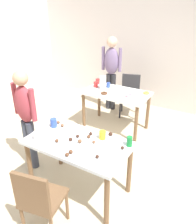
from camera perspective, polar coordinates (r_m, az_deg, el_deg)
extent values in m
plane|color=beige|center=(3.28, -4.20, -18.72)|extent=(6.40, 6.40, 0.00)
cube|color=silver|center=(5.36, 15.77, 14.25)|extent=(6.40, 0.10, 2.60)
cube|color=silver|center=(2.85, -4.90, -7.57)|extent=(1.25, 0.71, 0.04)
cylinder|color=brown|center=(3.21, -16.29, -12.53)|extent=(0.06, 0.06, 0.71)
cylinder|color=brown|center=(2.67, 2.15, -20.89)|extent=(0.06, 0.06, 0.71)
cylinder|color=brown|center=(3.55, -9.43, -7.69)|extent=(0.06, 0.06, 0.71)
cylinder|color=brown|center=(3.06, 7.67, -13.77)|extent=(0.06, 0.06, 0.71)
cube|color=white|center=(4.34, 4.46, 4.63)|extent=(1.20, 0.70, 0.04)
cylinder|color=brown|center=(4.50, -3.51, 0.30)|extent=(0.06, 0.06, 0.71)
cylinder|color=brown|center=(4.06, 9.23, -3.07)|extent=(0.06, 0.06, 0.71)
cylinder|color=brown|center=(4.95, 0.27, 2.81)|extent=(0.06, 0.06, 0.71)
cylinder|color=brown|center=(4.55, 12.03, 0.02)|extent=(0.06, 0.06, 0.71)
cube|color=brown|center=(2.65, -13.08, -19.72)|extent=(0.47, 0.47, 0.04)
cube|color=brown|center=(2.39, -15.99, -18.59)|extent=(0.38, 0.12, 0.42)
cylinder|color=brown|center=(2.98, -13.80, -19.66)|extent=(0.04, 0.04, 0.41)
cylinder|color=brown|center=(2.85, -7.56, -21.67)|extent=(0.04, 0.04, 0.41)
cylinder|color=brown|center=(2.80, -17.79, -24.07)|extent=(0.04, 0.04, 0.41)
cube|color=#2D2D33|center=(4.98, 7.68, 3.64)|extent=(0.51, 0.51, 0.04)
cube|color=#2D2D33|center=(5.07, 8.03, 6.80)|extent=(0.37, 0.16, 0.42)
cylinder|color=#2D2D33|center=(4.91, 9.31, 0.30)|extent=(0.04, 0.04, 0.41)
cylinder|color=#2D2D33|center=(4.93, 5.38, 0.67)|extent=(0.04, 0.04, 0.41)
cylinder|color=#2D2D33|center=(5.22, 9.57, 1.87)|extent=(0.04, 0.04, 0.41)
cylinder|color=#2D2D33|center=(5.24, 5.86, 2.22)|extent=(0.04, 0.04, 0.41)
cylinder|color=#383D4C|center=(3.64, -16.71, -7.24)|extent=(0.11, 0.11, 0.75)
cylinder|color=#383D4C|center=(3.56, -15.64, -7.87)|extent=(0.11, 0.11, 0.75)
ellipsoid|color=#9E3842|center=(3.30, -17.53, 1.80)|extent=(0.34, 0.24, 0.53)
sphere|color=tan|center=(3.18, -18.41, 7.85)|extent=(0.20, 0.20, 0.20)
cylinder|color=#9E3842|center=(3.43, -19.49, 3.17)|extent=(0.08, 0.08, 0.45)
cylinder|color=#9E3842|center=(3.14, -15.59, 1.61)|extent=(0.08, 0.08, 0.45)
cylinder|color=#28282D|center=(5.27, 3.68, 4.83)|extent=(0.11, 0.11, 0.81)
cylinder|color=#28282D|center=(5.30, 2.56, 5.01)|extent=(0.11, 0.11, 0.81)
ellipsoid|color=slate|center=(5.08, 3.31, 12.27)|extent=(0.34, 0.24, 0.58)
sphere|color=beige|center=(5.00, 3.43, 16.71)|extent=(0.22, 0.22, 0.22)
cylinder|color=slate|center=(5.01, 5.40, 12.51)|extent=(0.08, 0.08, 0.49)
cylinder|color=slate|center=(5.14, 1.28, 12.95)|extent=(0.08, 0.08, 0.49)
cylinder|color=white|center=(2.95, -13.61, -5.59)|extent=(0.20, 0.20, 0.08)
cylinder|color=#198438|center=(2.75, 7.69, -7.11)|extent=(0.07, 0.07, 0.12)
cube|color=silver|center=(3.02, -4.96, -4.96)|extent=(0.17, 0.02, 0.01)
cylinder|color=#3351B2|center=(3.17, -10.77, -2.61)|extent=(0.08, 0.08, 0.12)
cylinder|color=yellow|center=(2.86, 1.08, -5.64)|extent=(0.08, 0.08, 0.11)
sphere|color=#3D2319|center=(2.85, -6.65, -6.60)|extent=(0.04, 0.04, 0.04)
sphere|color=#3D2319|center=(2.56, -0.17, -10.81)|extent=(0.04, 0.04, 0.04)
sphere|color=brown|center=(2.79, -1.03, -7.31)|extent=(0.04, 0.04, 0.04)
sphere|color=brown|center=(2.80, -4.50, -7.07)|extent=(0.05, 0.05, 0.05)
sphere|color=brown|center=(3.16, -8.71, -3.22)|extent=(0.05, 0.05, 0.05)
sphere|color=brown|center=(2.85, -10.01, -6.91)|extent=(0.04, 0.04, 0.04)
sphere|color=brown|center=(2.60, -7.55, -10.27)|extent=(0.05, 0.05, 0.05)
sphere|color=brown|center=(2.89, -2.26, -6.00)|extent=(0.04, 0.04, 0.04)
sphere|color=#3D2319|center=(2.93, 3.08, -5.38)|extent=(0.05, 0.05, 0.05)
sphere|color=#3D2319|center=(2.91, -5.00, -5.89)|extent=(0.04, 0.04, 0.04)
sphere|color=#3D2319|center=(2.95, -1.79, -5.29)|extent=(0.04, 0.04, 0.04)
sphere|color=brown|center=(2.64, -6.67, -9.60)|extent=(0.05, 0.05, 0.05)
sphere|color=#3D2319|center=(2.70, 5.98, -8.66)|extent=(0.04, 0.04, 0.04)
sphere|color=brown|center=(3.25, -9.64, -2.46)|extent=(0.04, 0.04, 0.04)
sphere|color=brown|center=(3.08, -13.92, -4.60)|extent=(0.05, 0.05, 0.05)
cylinder|color=white|center=(4.41, 1.18, 7.17)|extent=(0.11, 0.11, 0.26)
cylinder|color=red|center=(4.55, -0.57, 6.73)|extent=(0.08, 0.08, 0.10)
cylinder|color=#3351B2|center=(4.54, 2.54, 6.60)|extent=(0.07, 0.07, 0.10)
cylinder|color=red|center=(4.73, -0.10, 7.49)|extent=(0.08, 0.08, 0.11)
torus|color=brown|center=(4.22, 1.50, 4.63)|extent=(0.12, 0.12, 0.04)
torus|color=gold|center=(4.32, 11.68, 4.60)|extent=(0.12, 0.12, 0.03)
torus|color=white|center=(4.22, 0.06, 4.63)|extent=(0.11, 0.11, 0.03)
torus|color=pink|center=(4.14, 7.59, 4.02)|extent=(0.14, 0.14, 0.04)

